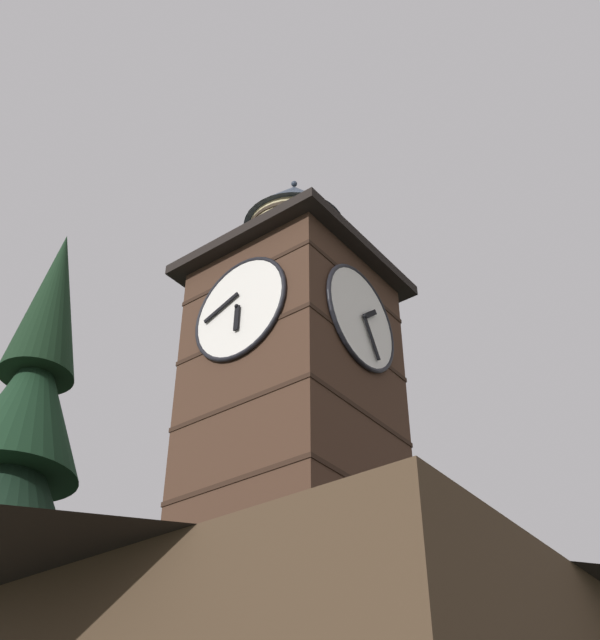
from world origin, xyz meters
name	(u,v)px	position (x,y,z in m)	size (l,w,h in m)	color
clock_tower	(293,363)	(0.81, -2.81, 11.48)	(4.29, 4.29, 9.88)	#422B1E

